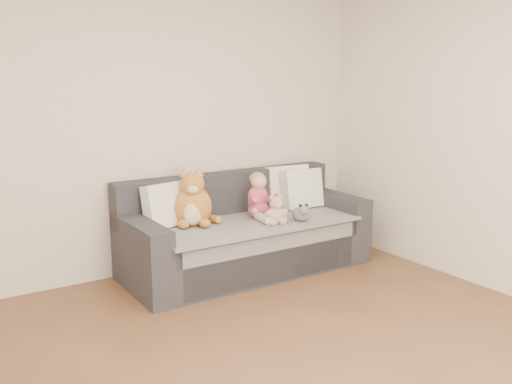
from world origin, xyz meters
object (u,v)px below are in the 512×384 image
Objects in this scene: plush_cat at (193,203)px; sippy_cup at (275,213)px; sofa at (245,236)px; toddler at (260,199)px; teddy_bear at (276,212)px.

plush_cat reaches higher than sippy_cup.
sofa is 0.36m from sippy_cup.
plush_cat is at bearing 173.44° from sofa.
toddler is 0.25m from teddy_bear.
toddler is 3.38× the size of sippy_cup.
sippy_cup is (0.07, -0.14, -0.11)m from toddler.
sofa reaches higher than teddy_bear.
sofa is at bearing 123.17° from teddy_bear.
sofa is at bearing 16.48° from plush_cat.
sippy_cup is at bearing -63.53° from toddler.
sippy_cup is (0.19, -0.20, 0.23)m from sofa.
plush_cat is (-0.48, 0.06, 0.35)m from sofa.
toddler is 0.62m from plush_cat.
toddler is at bearing -26.50° from sofa.
teddy_bear is (0.13, -0.30, 0.27)m from sofa.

